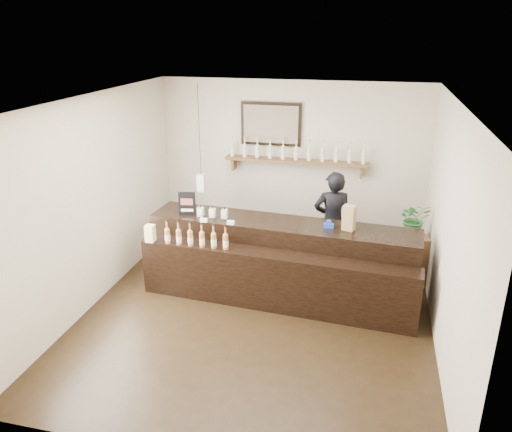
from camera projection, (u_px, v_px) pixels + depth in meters
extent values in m
plane|color=black|center=(257.00, 313.00, 6.70)|extent=(5.00, 5.00, 0.00)
plane|color=beige|center=(291.00, 164.00, 8.47)|extent=(4.50, 0.00, 4.50)
plane|color=beige|center=(185.00, 325.00, 3.93)|extent=(4.50, 0.00, 4.50)
plane|color=beige|center=(94.00, 201.00, 6.68)|extent=(0.00, 5.00, 5.00)
plane|color=beige|center=(448.00, 231.00, 5.71)|extent=(0.00, 5.00, 5.00)
plane|color=white|center=(257.00, 101.00, 5.70)|extent=(5.00, 5.00, 0.00)
cube|color=brown|center=(296.00, 161.00, 8.29)|extent=(2.40, 0.25, 0.04)
cube|color=brown|center=(234.00, 164.00, 8.60)|extent=(0.04, 0.20, 0.20)
cube|color=brown|center=(361.00, 172.00, 8.13)|extent=(0.04, 0.20, 0.20)
cube|color=black|center=(271.00, 124.00, 8.27)|extent=(1.02, 0.04, 0.72)
cube|color=#413629|center=(271.00, 124.00, 8.25)|extent=(0.92, 0.01, 0.62)
cube|color=white|center=(201.00, 183.00, 7.99)|extent=(0.12, 0.12, 0.28)
cylinder|color=black|center=(199.00, 130.00, 7.68)|extent=(0.01, 0.01, 1.41)
cylinder|color=beige|center=(232.00, 150.00, 8.49)|extent=(0.07, 0.07, 0.20)
cone|color=beige|center=(232.00, 143.00, 8.44)|extent=(0.07, 0.07, 0.05)
cylinder|color=beige|center=(232.00, 139.00, 8.42)|extent=(0.02, 0.02, 0.07)
cylinder|color=gold|center=(232.00, 137.00, 8.40)|extent=(0.03, 0.03, 0.02)
cylinder|color=white|center=(232.00, 151.00, 8.50)|extent=(0.07, 0.07, 0.09)
cylinder|color=beige|center=(245.00, 151.00, 8.44)|extent=(0.07, 0.07, 0.20)
cone|color=beige|center=(245.00, 144.00, 8.40)|extent=(0.07, 0.07, 0.05)
cylinder|color=beige|center=(245.00, 140.00, 8.37)|extent=(0.02, 0.02, 0.07)
cylinder|color=gold|center=(245.00, 137.00, 8.36)|extent=(0.03, 0.03, 0.02)
cylinder|color=white|center=(245.00, 152.00, 8.45)|extent=(0.07, 0.07, 0.09)
cylinder|color=beige|center=(257.00, 152.00, 8.39)|extent=(0.07, 0.07, 0.20)
cone|color=beige|center=(257.00, 144.00, 8.35)|extent=(0.07, 0.07, 0.05)
cylinder|color=beige|center=(257.00, 141.00, 8.33)|extent=(0.02, 0.02, 0.07)
cylinder|color=gold|center=(257.00, 138.00, 8.31)|extent=(0.03, 0.03, 0.02)
cylinder|color=white|center=(257.00, 153.00, 8.40)|extent=(0.07, 0.07, 0.09)
cylinder|color=beige|center=(270.00, 152.00, 8.35)|extent=(0.07, 0.07, 0.20)
cone|color=beige|center=(270.00, 145.00, 8.30)|extent=(0.07, 0.07, 0.05)
cylinder|color=beige|center=(270.00, 141.00, 8.28)|extent=(0.02, 0.02, 0.07)
cylinder|color=gold|center=(270.00, 139.00, 8.26)|extent=(0.03, 0.03, 0.02)
cylinder|color=white|center=(270.00, 154.00, 8.35)|extent=(0.07, 0.07, 0.09)
cylinder|color=beige|center=(283.00, 153.00, 8.30)|extent=(0.07, 0.07, 0.20)
cone|color=beige|center=(283.00, 146.00, 8.25)|extent=(0.07, 0.07, 0.05)
cylinder|color=beige|center=(283.00, 142.00, 8.23)|extent=(0.02, 0.02, 0.07)
cylinder|color=gold|center=(283.00, 139.00, 8.21)|extent=(0.03, 0.03, 0.02)
cylinder|color=white|center=(283.00, 154.00, 8.30)|extent=(0.07, 0.07, 0.09)
cylinder|color=beige|center=(296.00, 154.00, 8.25)|extent=(0.07, 0.07, 0.20)
cone|color=beige|center=(296.00, 146.00, 8.20)|extent=(0.07, 0.07, 0.05)
cylinder|color=beige|center=(296.00, 143.00, 8.18)|extent=(0.02, 0.02, 0.07)
cylinder|color=gold|center=(296.00, 140.00, 8.17)|extent=(0.03, 0.03, 0.02)
cylinder|color=white|center=(296.00, 155.00, 8.26)|extent=(0.07, 0.07, 0.09)
cylinder|color=beige|center=(309.00, 155.00, 8.20)|extent=(0.07, 0.07, 0.20)
cone|color=beige|center=(310.00, 147.00, 8.16)|extent=(0.07, 0.07, 0.05)
cylinder|color=beige|center=(310.00, 143.00, 8.14)|extent=(0.02, 0.02, 0.07)
cylinder|color=gold|center=(310.00, 141.00, 8.12)|extent=(0.03, 0.03, 0.02)
cylinder|color=white|center=(309.00, 156.00, 8.21)|extent=(0.07, 0.07, 0.09)
cylinder|color=beige|center=(323.00, 155.00, 8.15)|extent=(0.07, 0.07, 0.20)
cone|color=beige|center=(323.00, 148.00, 8.11)|extent=(0.07, 0.07, 0.05)
cylinder|color=beige|center=(323.00, 144.00, 8.09)|extent=(0.02, 0.02, 0.07)
cylinder|color=gold|center=(323.00, 141.00, 8.07)|extent=(0.03, 0.03, 0.02)
cylinder|color=white|center=(323.00, 157.00, 8.16)|extent=(0.07, 0.07, 0.09)
cylinder|color=beige|center=(336.00, 156.00, 8.11)|extent=(0.07, 0.07, 0.20)
cone|color=beige|center=(337.00, 148.00, 8.06)|extent=(0.07, 0.07, 0.05)
cylinder|color=beige|center=(337.00, 145.00, 8.04)|extent=(0.02, 0.02, 0.07)
cylinder|color=gold|center=(337.00, 142.00, 8.02)|extent=(0.03, 0.03, 0.02)
cylinder|color=white|center=(336.00, 157.00, 8.11)|extent=(0.07, 0.07, 0.09)
cylinder|color=beige|center=(350.00, 157.00, 8.06)|extent=(0.07, 0.07, 0.20)
cone|color=beige|center=(350.00, 149.00, 8.01)|extent=(0.07, 0.07, 0.05)
cylinder|color=beige|center=(351.00, 145.00, 7.99)|extent=(0.02, 0.02, 0.07)
cylinder|color=gold|center=(351.00, 143.00, 7.98)|extent=(0.03, 0.03, 0.02)
cylinder|color=white|center=(350.00, 158.00, 8.07)|extent=(0.07, 0.07, 0.09)
cylinder|color=beige|center=(364.00, 158.00, 8.01)|extent=(0.07, 0.07, 0.20)
cone|color=beige|center=(364.00, 150.00, 7.97)|extent=(0.07, 0.07, 0.05)
cylinder|color=beige|center=(365.00, 146.00, 7.94)|extent=(0.02, 0.02, 0.07)
cylinder|color=gold|center=(365.00, 143.00, 7.93)|extent=(0.03, 0.03, 0.02)
cylinder|color=white|center=(364.00, 159.00, 8.02)|extent=(0.07, 0.07, 0.09)
cube|color=black|center=(281.00, 257.00, 7.11)|extent=(3.81, 0.94, 1.05)
cube|color=black|center=(274.00, 281.00, 6.70)|extent=(3.79, 0.61, 0.80)
cube|color=white|center=(204.00, 220.00, 6.91)|extent=(0.10, 0.04, 0.05)
cube|color=white|center=(231.00, 223.00, 6.83)|extent=(0.10, 0.04, 0.05)
cube|color=#D4C581|center=(151.00, 237.00, 6.91)|extent=(0.12, 0.12, 0.12)
cube|color=#D4C581|center=(150.00, 229.00, 6.87)|extent=(0.12, 0.12, 0.12)
cube|color=beige|center=(201.00, 212.00, 7.09)|extent=(0.08, 0.08, 0.13)
cube|color=#FCC4D4|center=(199.00, 213.00, 7.05)|extent=(0.07, 0.00, 0.06)
cylinder|color=black|center=(200.00, 206.00, 7.06)|extent=(0.02, 0.02, 0.03)
cube|color=beige|center=(212.00, 213.00, 7.05)|extent=(0.08, 0.08, 0.13)
cube|color=#FCC4D4|center=(211.00, 214.00, 7.01)|extent=(0.07, 0.00, 0.06)
cylinder|color=black|center=(212.00, 207.00, 7.02)|extent=(0.02, 0.02, 0.03)
cube|color=beige|center=(225.00, 214.00, 7.02)|extent=(0.08, 0.08, 0.13)
cube|color=#FCC4D4|center=(223.00, 215.00, 6.97)|extent=(0.07, 0.00, 0.06)
cylinder|color=black|center=(224.00, 208.00, 6.99)|extent=(0.02, 0.02, 0.03)
cylinder|color=#AF723B|center=(168.00, 236.00, 6.84)|extent=(0.07, 0.07, 0.20)
cone|color=#AF723B|center=(167.00, 228.00, 6.80)|extent=(0.07, 0.07, 0.05)
cylinder|color=#AF723B|center=(167.00, 224.00, 6.78)|extent=(0.02, 0.02, 0.07)
cylinder|color=black|center=(166.00, 220.00, 6.76)|extent=(0.03, 0.03, 0.02)
cylinder|color=white|center=(168.00, 238.00, 6.85)|extent=(0.07, 0.07, 0.09)
cylinder|color=#AF723B|center=(179.00, 237.00, 6.81)|extent=(0.07, 0.07, 0.20)
cone|color=#AF723B|center=(178.00, 229.00, 6.76)|extent=(0.07, 0.07, 0.05)
cylinder|color=#AF723B|center=(178.00, 225.00, 6.74)|extent=(0.02, 0.02, 0.07)
cylinder|color=black|center=(178.00, 221.00, 6.72)|extent=(0.03, 0.03, 0.02)
cylinder|color=white|center=(179.00, 239.00, 6.81)|extent=(0.07, 0.07, 0.09)
cylinder|color=#AF723B|center=(190.00, 239.00, 6.77)|extent=(0.07, 0.07, 0.20)
cone|color=#AF723B|center=(190.00, 230.00, 6.72)|extent=(0.07, 0.07, 0.05)
cylinder|color=#AF723B|center=(190.00, 226.00, 6.70)|extent=(0.02, 0.02, 0.07)
cylinder|color=black|center=(190.00, 223.00, 6.69)|extent=(0.03, 0.03, 0.02)
cylinder|color=white|center=(190.00, 240.00, 6.78)|extent=(0.07, 0.07, 0.09)
cylinder|color=#AF723B|center=(202.00, 240.00, 6.73)|extent=(0.07, 0.07, 0.20)
cone|color=#AF723B|center=(202.00, 231.00, 6.69)|extent=(0.07, 0.07, 0.05)
cylinder|color=#AF723B|center=(201.00, 227.00, 6.67)|extent=(0.02, 0.02, 0.07)
cylinder|color=black|center=(201.00, 224.00, 6.65)|extent=(0.03, 0.03, 0.02)
cylinder|color=white|center=(202.00, 241.00, 6.74)|extent=(0.07, 0.07, 0.09)
cylinder|color=#AF723B|center=(214.00, 241.00, 6.70)|extent=(0.07, 0.07, 0.20)
cone|color=#AF723B|center=(213.00, 232.00, 6.65)|extent=(0.07, 0.07, 0.05)
cylinder|color=#AF723B|center=(213.00, 228.00, 6.63)|extent=(0.02, 0.02, 0.07)
cylinder|color=black|center=(213.00, 225.00, 6.61)|extent=(0.03, 0.03, 0.02)
cylinder|color=white|center=(214.00, 242.00, 6.71)|extent=(0.07, 0.07, 0.09)
cylinder|color=#AF723B|center=(226.00, 242.00, 6.66)|extent=(0.07, 0.07, 0.20)
cone|color=#AF723B|center=(225.00, 233.00, 6.62)|extent=(0.07, 0.07, 0.05)
cylinder|color=#AF723B|center=(225.00, 229.00, 6.60)|extent=(0.02, 0.02, 0.07)
cylinder|color=black|center=(225.00, 226.00, 6.58)|extent=(0.03, 0.03, 0.02)
cylinder|color=white|center=(226.00, 243.00, 6.67)|extent=(0.07, 0.07, 0.09)
cube|color=black|center=(187.00, 203.00, 7.13)|extent=(0.24, 0.06, 0.34)
cube|color=#9A3938|center=(187.00, 202.00, 7.11)|extent=(0.17, 0.03, 0.10)
cube|color=white|center=(187.00, 210.00, 7.16)|extent=(0.17, 0.03, 0.04)
cube|color=olive|center=(349.00, 218.00, 6.60)|extent=(0.19, 0.16, 0.34)
cube|color=black|center=(349.00, 223.00, 6.56)|extent=(0.09, 0.03, 0.07)
cube|color=#1A42B6|center=(329.00, 226.00, 6.71)|extent=(0.14, 0.06, 0.06)
cylinder|color=#1A42B6|center=(329.00, 223.00, 6.70)|extent=(0.07, 0.03, 0.07)
cube|color=brown|center=(410.00, 258.00, 7.42)|extent=(0.52, 0.61, 0.75)
imported|color=#2A6A2F|center=(414.00, 219.00, 7.20)|extent=(0.52, 0.48, 0.49)
imported|color=black|center=(333.00, 215.00, 7.61)|extent=(0.74, 0.57, 1.80)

